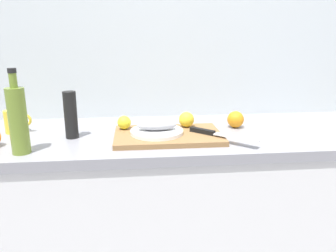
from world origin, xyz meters
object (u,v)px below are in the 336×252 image
orange_0 (236,119)px  lemon_0 (124,122)px  fish_fillet (157,126)px  white_plate (157,132)px  cutting_board (168,135)px  olive_oil_bottle (18,119)px  pepper_mill (71,115)px  chef_knife (215,133)px  coffee_mug_0 (14,121)px

orange_0 → lemon_0: bearing=-175.0°
fish_fillet → white_plate: bearing=0.0°
cutting_board → olive_oil_bottle: olive_oil_bottle is taller
pepper_mill → fish_fillet: bearing=-7.0°
cutting_board → chef_knife: 0.19m
cutting_board → olive_oil_bottle: (-0.54, -0.13, 0.11)m
white_plate → lemon_0: lemon_0 is taller
cutting_board → coffee_mug_0: size_ratio=3.83×
cutting_board → white_plate: 0.05m
olive_oil_bottle → pepper_mill: olive_oil_bottle is taller
orange_0 → pepper_mill: size_ratio=0.39×
coffee_mug_0 → pepper_mill: (0.26, -0.10, 0.05)m
chef_knife → coffee_mug_0: size_ratio=2.05×
chef_knife → cutting_board: bearing=-153.2°
cutting_board → fish_fillet: fish_fillet is taller
fish_fillet → orange_0: 0.39m
fish_fillet → lemon_0: size_ratio=2.80×
lemon_0 → coffee_mug_0: size_ratio=0.51×
cutting_board → pepper_mill: pepper_mill is taller
cutting_board → white_plate: bearing=-179.8°
orange_0 → white_plate: bearing=-161.2°
coffee_mug_0 → orange_0: bearing=-1.2°
chef_knife → coffee_mug_0: (-0.83, 0.20, 0.02)m
white_plate → orange_0: 0.39m
chef_knife → orange_0: (0.14, 0.18, 0.01)m
orange_0 → fish_fillet: bearing=-161.2°
white_plate → fish_fillet: (0.00, 0.00, 0.03)m
white_plate → orange_0: bearing=18.8°
lemon_0 → orange_0: bearing=5.0°
white_plate → cutting_board: bearing=0.2°
orange_0 → pepper_mill: bearing=-173.4°
fish_fillet → pepper_mill: 0.35m
orange_0 → pepper_mill: (-0.71, -0.08, 0.06)m
fish_fillet → coffee_mug_0: bearing=166.4°
white_plate → pepper_mill: pepper_mill is taller
chef_knife → lemon_0: size_ratio=4.04×
white_plate → lemon_0: size_ratio=3.73×
olive_oil_bottle → orange_0: olive_oil_bottle is taller
cutting_board → white_plate: (-0.05, -0.00, 0.02)m
fish_fillet → cutting_board: bearing=0.2°
cutting_board → olive_oil_bottle: size_ratio=1.45×
lemon_0 → white_plate: bearing=-31.2°
fish_fillet → chef_knife: size_ratio=0.69×
chef_knife → lemon_0: (-0.36, 0.13, 0.02)m
fish_fillet → pepper_mill: (-0.34, 0.04, 0.04)m
lemon_0 → coffee_mug_0: bearing=172.1°
cutting_board → pepper_mill: bearing=173.9°
chef_knife → pepper_mill: 0.58m
cutting_board → orange_0: (0.32, 0.12, 0.03)m
lemon_0 → fish_fillet: bearing=-31.2°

